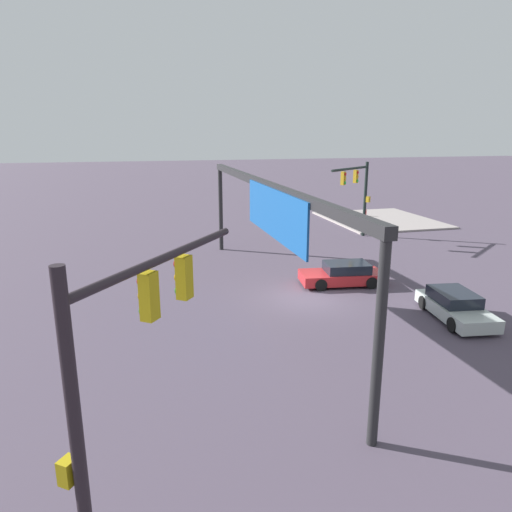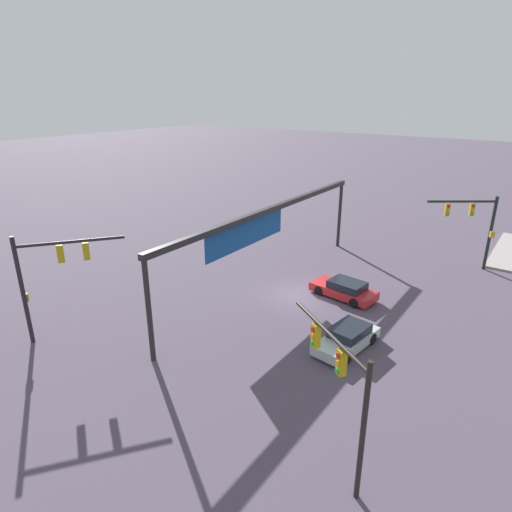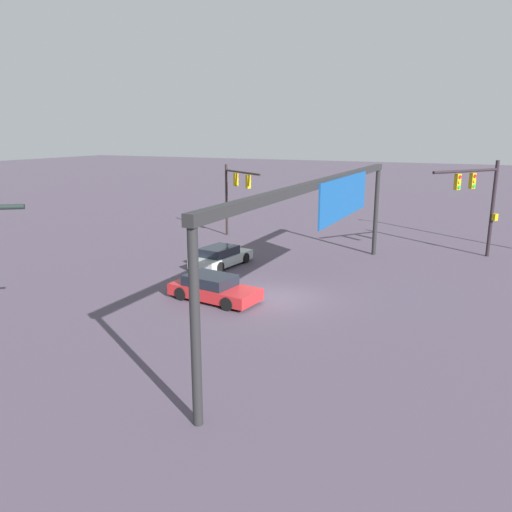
% 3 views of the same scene
% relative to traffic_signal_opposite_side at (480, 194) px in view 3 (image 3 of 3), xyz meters
% --- Properties ---
extents(ground_plane, '(234.57, 234.57, 0.00)m').
position_rel_traffic_signal_opposite_side_xyz_m(ground_plane, '(12.53, -8.29, -4.11)').
color(ground_plane, '#4D4252').
extents(traffic_signal_opposite_side, '(4.54, 3.74, 6.14)m').
position_rel_traffic_signal_opposite_side_xyz_m(traffic_signal_opposite_side, '(0.00, 0.00, 0.00)').
color(traffic_signal_opposite_side, black).
rests_on(traffic_signal_opposite_side, ground).
extents(traffic_signal_cross_street, '(3.00, 4.31, 5.46)m').
position_rel_traffic_signal_opposite_side_xyz_m(traffic_signal_cross_street, '(0.81, -16.67, -0.27)').
color(traffic_signal_cross_street, black).
rests_on(traffic_signal_cross_street, ground).
extents(overhead_sign_gantry, '(22.26, 0.43, 5.89)m').
position_rel_traffic_signal_opposite_side_xyz_m(overhead_sign_gantry, '(11.89, -5.94, 0.83)').
color(overhead_sign_gantry, '#232325').
rests_on(overhead_sign_gantry, ground).
extents(sedan_car_approaching, '(2.39, 4.59, 1.21)m').
position_rel_traffic_signal_opposite_side_xyz_m(sedan_car_approaching, '(14.12, -10.91, -3.54)').
color(sedan_car_approaching, red).
rests_on(sedan_car_approaching, ground).
extents(sedan_car_waiting_far, '(4.40, 2.33, 1.21)m').
position_rel_traffic_signal_opposite_side_xyz_m(sedan_car_waiting_far, '(8.49, -13.66, -3.54)').
color(sedan_car_waiting_far, '#AFB9B5').
rests_on(sedan_car_waiting_far, ground).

